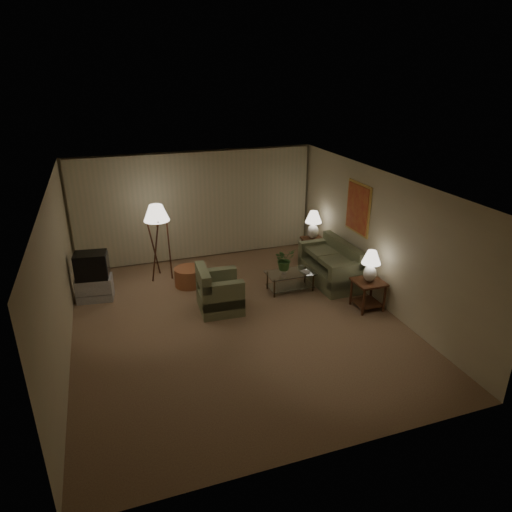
{
  "coord_description": "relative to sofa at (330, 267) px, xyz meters",
  "views": [
    {
      "loc": [
        -2.12,
        -7.35,
        4.53
      ],
      "look_at": [
        0.6,
        0.6,
        1.04
      ],
      "focal_mm": 32.0,
      "sensor_mm": 36.0,
      "label": 1
    }
  ],
  "objects": [
    {
      "name": "flowers",
      "position": [
        -1.16,
        -0.1,
        0.44
      ],
      "size": [
        0.51,
        0.46,
        0.48
      ],
      "primitive_type": "imported",
      "rotation": [
        0.0,
        0.0,
        0.24
      ],
      "color": "#39652D",
      "rests_on": "vase"
    },
    {
      "name": "tv_cabinet",
      "position": [
        -5.05,
        0.83,
        -0.12
      ],
      "size": [
        0.84,
        0.63,
        0.5
      ],
      "primitive_type": "cube",
      "rotation": [
        0.0,
        0.0,
        -0.12
      ],
      "color": "#B3B3B6",
      "rests_on": "ground"
    },
    {
      "name": "armchair",
      "position": [
        -2.68,
        -0.44,
        0.0
      ],
      "size": [
        0.96,
        0.92,
        0.73
      ],
      "rotation": [
        0.0,
        0.0,
        1.52
      ],
      "color": "#6F7652",
      "rests_on": "ground"
    },
    {
      "name": "ground",
      "position": [
        -2.5,
        -1.0,
        -0.37
      ],
      "size": [
        7.0,
        7.0,
        0.0
      ],
      "primitive_type": "plane",
      "color": "#997C54",
      "rests_on": "ground"
    },
    {
      "name": "crt_tv",
      "position": [
        -5.05,
        0.83,
        0.41
      ],
      "size": [
        0.75,
        0.61,
        0.55
      ],
      "primitive_type": "cube",
      "rotation": [
        0.0,
        0.0,
        -0.12
      ],
      "color": "black",
      "rests_on": "tv_cabinet"
    },
    {
      "name": "ottoman",
      "position": [
        -3.06,
        0.85,
        -0.16
      ],
      "size": [
        0.75,
        0.75,
        0.41
      ],
      "primitive_type": "cylinder",
      "rotation": [
        0.0,
        0.0,
        0.23
      ],
      "color": "#975833",
      "rests_on": "ground"
    },
    {
      "name": "side_table_near",
      "position": [
        0.15,
        -1.35,
        0.05
      ],
      "size": [
        0.57,
        0.57,
        0.6
      ],
      "color": "#391C0F",
      "rests_on": "ground"
    },
    {
      "name": "floor_lamp",
      "position": [
        -3.59,
        1.45,
        0.55
      ],
      "size": [
        0.57,
        0.57,
        1.75
      ],
      "color": "#391C0F",
      "rests_on": "ground"
    },
    {
      "name": "side_table_far",
      "position": [
        0.15,
        1.25,
        0.03
      ],
      "size": [
        0.5,
        0.42,
        0.6
      ],
      "color": "#391C0F",
      "rests_on": "ground"
    },
    {
      "name": "vase",
      "position": [
        -1.16,
        -0.1,
        0.12
      ],
      "size": [
        0.19,
        0.19,
        0.15
      ],
      "primitive_type": "imported",
      "rotation": [
        0.0,
        0.0,
        -0.38
      ],
      "color": "white",
      "rests_on": "coffee_table"
    },
    {
      "name": "table_lamp_far",
      "position": [
        0.15,
        1.25,
        0.65
      ],
      "size": [
        0.41,
        0.41,
        0.7
      ],
      "color": "white",
      "rests_on": "side_table_far"
    },
    {
      "name": "room_shell",
      "position": [
        -2.48,
        0.51,
        1.38
      ],
      "size": [
        6.04,
        7.02,
        2.72
      ],
      "color": "beige",
      "rests_on": "ground"
    },
    {
      "name": "table_lamp_near",
      "position": [
        0.15,
        -1.35,
        0.62
      ],
      "size": [
        0.38,
        0.38,
        0.65
      ],
      "color": "white",
      "rests_on": "side_table_near"
    },
    {
      "name": "sofa",
      "position": [
        0.0,
        0.0,
        0.0
      ],
      "size": [
        1.68,
        0.89,
        0.73
      ],
      "rotation": [
        0.0,
        0.0,
        -1.55
      ],
      "color": "#6F7652",
      "rests_on": "ground"
    },
    {
      "name": "book",
      "position": [
        -0.76,
        -0.2,
        0.06
      ],
      "size": [
        0.2,
        0.24,
        0.02
      ],
      "primitive_type": "imported",
      "rotation": [
        0.0,
        0.0,
        0.34
      ],
      "color": "olive",
      "rests_on": "coffee_table"
    },
    {
      "name": "coffee_table",
      "position": [
        -1.01,
        -0.1,
        -0.09
      ],
      "size": [
        1.04,
        0.57,
        0.41
      ],
      "color": "silver",
      "rests_on": "ground"
    }
  ]
}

